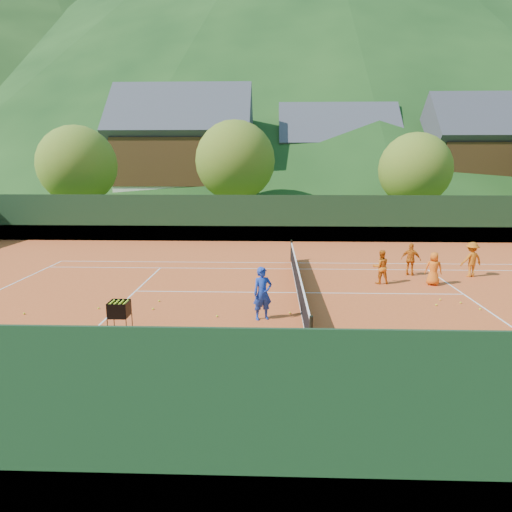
{
  "coord_description": "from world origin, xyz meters",
  "views": [
    {
      "loc": [
        -1.04,
        -17.2,
        4.96
      ],
      "look_at": [
        -1.63,
        0.0,
        1.47
      ],
      "focal_mm": 32.0,
      "sensor_mm": 36.0,
      "label": 1
    }
  ],
  "objects_px": {
    "student_a": "(381,267)",
    "student_b": "(411,259)",
    "student_c": "(434,269)",
    "coach": "(263,293)",
    "student_d": "(471,259)",
    "chalet_right": "(483,161)",
    "chalet_mid": "(336,164)",
    "ball_hopper": "(119,310)",
    "chalet_left": "(184,157)",
    "tennis_net": "(298,280)"
  },
  "relations": [
    {
      "from": "student_a",
      "to": "student_b",
      "type": "xyz_separation_m",
      "value": [
        1.69,
        1.5,
        0.02
      ]
    },
    {
      "from": "student_c",
      "to": "chalet_mid",
      "type": "bearing_deg",
      "value": -75.66
    },
    {
      "from": "student_d",
      "to": "chalet_right",
      "type": "distance_m",
      "value": 30.05
    },
    {
      "from": "coach",
      "to": "tennis_net",
      "type": "bearing_deg",
      "value": 46.45
    },
    {
      "from": "coach",
      "to": "student_c",
      "type": "distance_m",
      "value": 8.3
    },
    {
      "from": "student_a",
      "to": "student_c",
      "type": "height_order",
      "value": "student_a"
    },
    {
      "from": "tennis_net",
      "to": "student_b",
      "type": "bearing_deg",
      "value": 30.12
    },
    {
      "from": "tennis_net",
      "to": "chalet_mid",
      "type": "xyz_separation_m",
      "value": [
        6.0,
        34.0,
        4.47
      ]
    },
    {
      "from": "coach",
      "to": "chalet_left",
      "type": "height_order",
      "value": "chalet_left"
    },
    {
      "from": "student_a",
      "to": "student_b",
      "type": "bearing_deg",
      "value": -144.09
    },
    {
      "from": "chalet_left",
      "to": "coach",
      "type": "bearing_deg",
      "value": -75.31
    },
    {
      "from": "coach",
      "to": "student_a",
      "type": "bearing_deg",
      "value": 23.08
    },
    {
      "from": "student_b",
      "to": "chalet_mid",
      "type": "distance_m",
      "value": 31.27
    },
    {
      "from": "student_a",
      "to": "student_b",
      "type": "relative_size",
      "value": 0.97
    },
    {
      "from": "student_b",
      "to": "chalet_right",
      "type": "height_order",
      "value": "chalet_right"
    },
    {
      "from": "chalet_mid",
      "to": "chalet_right",
      "type": "bearing_deg",
      "value": -15.95
    },
    {
      "from": "coach",
      "to": "student_a",
      "type": "height_order",
      "value": "coach"
    },
    {
      "from": "student_d",
      "to": "chalet_mid",
      "type": "xyz_separation_m",
      "value": [
        -1.84,
        31.12,
        4.19
      ]
    },
    {
      "from": "student_a",
      "to": "chalet_left",
      "type": "xyz_separation_m",
      "value": [
        -13.54,
        28.46,
        4.91
      ]
    },
    {
      "from": "student_d",
      "to": "ball_hopper",
      "type": "height_order",
      "value": "student_d"
    },
    {
      "from": "chalet_mid",
      "to": "student_b",
      "type": "bearing_deg",
      "value": -91.43
    },
    {
      "from": "student_b",
      "to": "chalet_left",
      "type": "distance_m",
      "value": 31.35
    },
    {
      "from": "coach",
      "to": "student_c",
      "type": "height_order",
      "value": "coach"
    },
    {
      "from": "student_d",
      "to": "chalet_right",
      "type": "xyz_separation_m",
      "value": [
        12.16,
        27.12,
        4.46
      ]
    },
    {
      "from": "ball_hopper",
      "to": "chalet_right",
      "type": "relative_size",
      "value": 0.08
    },
    {
      "from": "chalet_mid",
      "to": "ball_hopper",
      "type": "bearing_deg",
      "value": -106.58
    },
    {
      "from": "coach",
      "to": "student_c",
      "type": "relative_size",
      "value": 1.24
    },
    {
      "from": "student_a",
      "to": "student_c",
      "type": "relative_size",
      "value": 1.03
    },
    {
      "from": "student_a",
      "to": "student_d",
      "type": "height_order",
      "value": "student_d"
    },
    {
      "from": "student_d",
      "to": "chalet_left",
      "type": "relative_size",
      "value": 0.11
    },
    {
      "from": "student_d",
      "to": "student_b",
      "type": "bearing_deg",
      "value": -19.14
    },
    {
      "from": "ball_hopper",
      "to": "coach",
      "type": "bearing_deg",
      "value": 19.24
    },
    {
      "from": "student_c",
      "to": "ball_hopper",
      "type": "height_order",
      "value": "student_c"
    },
    {
      "from": "student_a",
      "to": "chalet_right",
      "type": "relative_size",
      "value": 0.12
    },
    {
      "from": "student_a",
      "to": "ball_hopper",
      "type": "xyz_separation_m",
      "value": [
        -9.02,
        -6.12,
        0.03
      ]
    },
    {
      "from": "student_c",
      "to": "student_d",
      "type": "distance_m",
      "value": 2.66
    },
    {
      "from": "coach",
      "to": "student_c",
      "type": "bearing_deg",
      "value": 11.96
    },
    {
      "from": "student_c",
      "to": "student_d",
      "type": "height_order",
      "value": "student_d"
    },
    {
      "from": "student_c",
      "to": "tennis_net",
      "type": "relative_size",
      "value": 0.12
    },
    {
      "from": "student_b",
      "to": "chalet_mid",
      "type": "xyz_separation_m",
      "value": [
        0.77,
        30.97,
        4.24
      ]
    },
    {
      "from": "ball_hopper",
      "to": "chalet_left",
      "type": "distance_m",
      "value": 35.22
    },
    {
      "from": "ball_hopper",
      "to": "chalet_right",
      "type": "distance_m",
      "value": 43.19
    },
    {
      "from": "tennis_net",
      "to": "chalet_mid",
      "type": "height_order",
      "value": "chalet_mid"
    },
    {
      "from": "student_c",
      "to": "tennis_net",
      "type": "height_order",
      "value": "student_c"
    },
    {
      "from": "student_a",
      "to": "chalet_mid",
      "type": "xyz_separation_m",
      "value": [
        2.46,
        32.46,
        4.26
      ]
    },
    {
      "from": "student_b",
      "to": "student_c",
      "type": "relative_size",
      "value": 1.06
    },
    {
      "from": "coach",
      "to": "student_b",
      "type": "relative_size",
      "value": 1.18
    },
    {
      "from": "student_c",
      "to": "student_b",
      "type": "bearing_deg",
      "value": -60.47
    },
    {
      "from": "chalet_mid",
      "to": "tennis_net",
      "type": "bearing_deg",
      "value": -100.01
    },
    {
      "from": "student_c",
      "to": "coach",
      "type": "bearing_deg",
      "value": 47.68
    }
  ]
}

